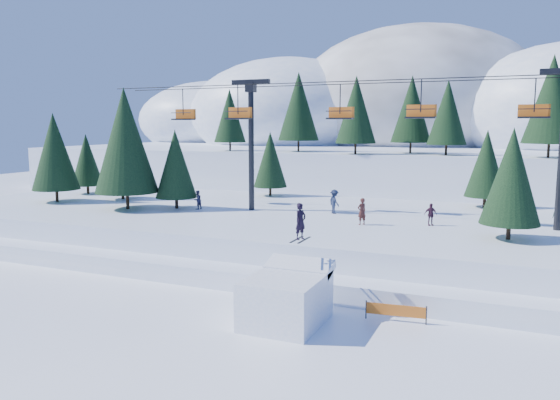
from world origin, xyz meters
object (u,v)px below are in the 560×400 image
at_px(banner_near, 396,311).
at_px(banner_far, 528,313).
at_px(jump_kicker, 287,297).
at_px(chairlift, 387,124).

relative_size(banner_near, banner_far, 1.01).
relative_size(jump_kicker, banner_near, 1.93).
height_order(jump_kicker, chairlift, chairlift).
bearing_deg(banner_far, banner_near, -159.65).
bearing_deg(jump_kicker, chairlift, 86.42).
bearing_deg(jump_kicker, banner_near, 24.29).
distance_m(jump_kicker, banner_near, 5.20).
distance_m(jump_kicker, banner_far, 11.31).
bearing_deg(banner_far, chairlift, 128.34).
xyz_separation_m(banner_near, banner_far, (5.76, 2.14, 0.00)).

